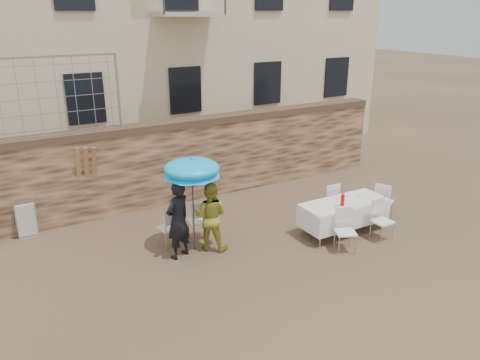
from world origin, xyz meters
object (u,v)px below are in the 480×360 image
couple_chair_left (169,226)px  soda_bottle (343,200)px  couple_chair_right (198,220)px  table_chair_front_right (383,220)px  woman_dress (210,216)px  table_chair_back (328,200)px  table_chair_front_left (346,231)px  umbrella (192,171)px  table_chair_side (384,201)px  chair_stack_right (25,217)px  banquet_table (344,203)px  man_suit (178,220)px

couple_chair_left → soda_bottle: (3.63, -1.50, 0.43)m
couple_chair_right → table_chair_front_right: same height
woman_dress → table_chair_back: size_ratio=1.62×
couple_chair_right → table_chair_front_left: (2.53, -2.10, 0.00)m
woman_dress → umbrella: 1.12m
couple_chair_left → table_chair_side: bearing=159.6°
table_chair_back → table_chair_side: size_ratio=1.00×
soda_bottle → table_chair_back: bearing=67.2°
table_chair_side → table_chair_front_left: bearing=84.8°
couple_chair_left → chair_stack_right: couple_chair_left is taller
table_chair_back → woman_dress: bearing=3.4°
table_chair_back → chair_stack_right: size_ratio=1.04×
woman_dress → table_chair_side: size_ratio=1.62×
umbrella → soda_bottle: bearing=-18.1°
soda_bottle → table_chair_back: size_ratio=0.27×
umbrella → table_chair_front_left: umbrella is taller
couple_chair_right → table_chair_back: bearing=178.8°
banquet_table → chair_stack_right: bearing=151.6°
banquet_table → table_chair_front_right: table_chair_front_right is taller
couple_chair_right → soda_bottle: 3.32m
man_suit → table_chair_side: (5.23, -0.70, -0.37)m
woman_dress → table_chair_front_right: size_ratio=1.62×
couple_chair_right → banquet_table: 3.42m
umbrella → table_chair_front_left: (2.83, -1.65, -1.35)m
banquet_table → umbrella: bearing=165.2°
woman_dress → table_chair_back: (3.28, -0.00, -0.30)m
man_suit → table_chair_back: bearing=156.5°
table_chair_back → table_chair_side: bearing=153.2°
umbrella → couple_chair_left: (-0.40, 0.45, -1.35)m
woman_dress → soda_bottle: (2.88, -0.95, 0.13)m
table_chair_front_left → table_chair_side: same height
soda_bottle → table_chair_front_right: size_ratio=0.27×
couple_chair_left → table_chair_front_left: (3.23, -2.10, 0.00)m
woman_dress → table_chair_front_right: 3.91m
couple_chair_left → chair_stack_right: bearing=-45.7°
banquet_table → table_chair_front_right: (0.50, -0.75, -0.25)m
woman_dress → table_chair_back: woman_dress is taller
umbrella → chair_stack_right: (-3.10, 2.62, -1.37)m
table_chair_side → table_chair_back: bearing=31.5°
chair_stack_right → woman_dress: bearing=-38.3°
couple_chair_left → table_chair_front_right: 4.81m
man_suit → couple_chair_left: (0.00, 0.55, -0.37)m
table_chair_front_left → table_chair_side: (2.00, 0.85, 0.00)m
woman_dress → couple_chair_left: woman_dress is taller
umbrella → man_suit: bearing=-166.0°
man_suit → banquet_table: bearing=144.7°
table_chair_front_right → table_chair_side: 1.24m
umbrella → table_chair_front_left: bearing=-30.3°
banquet_table → man_suit: bearing=168.1°
woman_dress → umbrella: umbrella is taller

